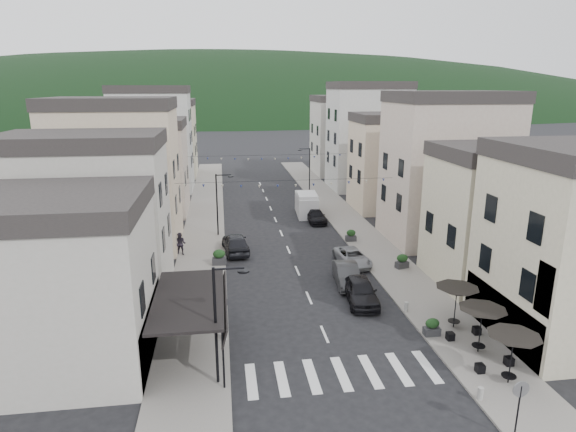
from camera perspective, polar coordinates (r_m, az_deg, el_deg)
name	(u,v)px	position (r m, az deg, el deg)	size (l,w,h in m)	color
ground	(352,399)	(23.81, 7.60, -20.66)	(700.00, 700.00, 0.00)	black
sidewalk_left	(205,219)	(52.42, -9.80, -0.38)	(4.00, 76.00, 0.12)	slate
sidewalk_right	(341,214)	(53.99, 6.31, 0.21)	(4.00, 76.00, 0.12)	slate
hill_backdrop	(228,109)	(318.88, -7.14, 12.52)	(640.00, 360.00, 70.00)	black
boutique_building	(23,293)	(27.38, -28.88, -7.99)	(12.00, 8.00, 8.00)	#AAA79C
boutique_awning	(194,300)	(25.93, -11.11, -9.69)	(3.77, 7.50, 3.28)	black
buildings_row_left	(142,157)	(57.51, -16.95, 6.73)	(10.20, 54.16, 14.00)	#AAA79C
buildings_row_right	(390,152)	(59.15, 12.04, 7.46)	(10.20, 54.16, 14.50)	#B5AE90
cafe_terrace	(482,314)	(27.64, 22.02, -10.68)	(2.50, 8.10, 2.53)	black
streetlamp_left_near	(221,314)	(22.92, -7.92, -11.38)	(1.70, 0.56, 6.00)	black
streetlamp_left_far	(220,198)	(45.68, -8.09, 2.11)	(1.70, 0.56, 6.00)	black
streetlamp_right_far	(308,165)	(64.37, 2.33, 6.02)	(1.70, 0.56, 6.00)	black
traffic_sign	(520,399)	(22.32, 25.77, -18.91)	(0.70, 0.07, 2.70)	black
bollards	(326,332)	(28.10, 4.59, -13.53)	(11.66, 10.26, 0.60)	gray
bunting_near	(287,184)	(41.73, -0.14, 3.77)	(19.00, 0.28, 0.62)	black
bunting_far	(268,158)	(57.40, -2.34, 6.88)	(19.00, 0.28, 0.62)	black
parked_car_a	(360,290)	(32.54, 8.58, -8.71)	(1.92, 4.77, 1.63)	black
parked_car_b	(347,275)	(35.18, 6.99, -6.90)	(1.58, 4.53, 1.49)	#2F2F31
parked_car_c	(352,257)	(39.06, 7.64, -4.85)	(2.05, 4.44, 1.23)	gray
parked_car_d	(316,216)	(50.78, 3.32, -0.01)	(1.79, 4.40, 1.28)	black
parked_car_e	(235,243)	(41.61, -6.24, -3.20)	(2.02, 5.01, 1.71)	black
delivery_van	(307,204)	(53.43, 2.21, 1.46)	(2.48, 5.48, 2.56)	silver
pedestrian_a	(176,291)	(32.65, -13.18, -8.70)	(0.57, 0.38, 1.57)	black
pedestrian_b	(181,244)	(41.41, -12.62, -3.24)	(0.94, 0.73, 1.93)	black
planter_la	(219,298)	(31.85, -8.13, -9.62)	(1.04, 0.80, 1.03)	#302F32
planter_lb	(219,257)	(38.77, -8.16, -4.86)	(1.16, 0.70, 1.24)	#2A2A2C
planter_ra	(432,327)	(29.27, 16.71, -12.49)	(0.92, 0.52, 1.03)	#2E2E31
planter_rb	(402,261)	(38.75, 13.37, -5.23)	(1.12, 0.81, 1.12)	#2A2A2C
planter_rc	(351,235)	(44.52, 7.47, -2.29)	(0.97, 0.54, 1.08)	#2E2E31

